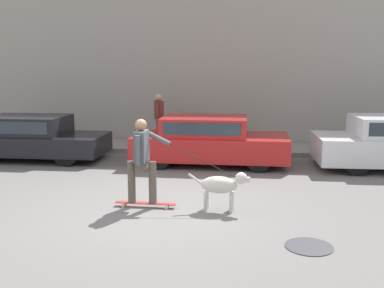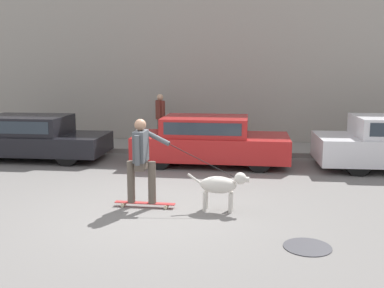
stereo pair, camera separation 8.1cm
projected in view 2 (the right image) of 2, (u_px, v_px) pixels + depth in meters
ground_plane at (154, 210)px, 8.19m from camera, size 36.00×36.00×0.00m
back_wall at (200, 54)px, 14.71m from camera, size 32.00×0.30×5.99m
sidewalk_curb at (196, 147)px, 14.14m from camera, size 30.00×1.86×0.14m
parked_car_0 at (32, 138)px, 12.61m from camera, size 4.09×1.77×1.23m
parked_car_1 at (210, 141)px, 11.95m from camera, size 4.05×1.81×1.28m
dog at (221, 185)px, 8.08m from camera, size 1.13×0.34×0.73m
skateboarder at (142, 158)px, 8.23m from camera, size 2.34×0.59×1.66m
pedestrian_with_bag at (160, 117)px, 13.96m from camera, size 0.42×0.58×1.60m
manhole_cover at (307, 247)px, 6.53m from camera, size 0.70×0.70×0.01m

